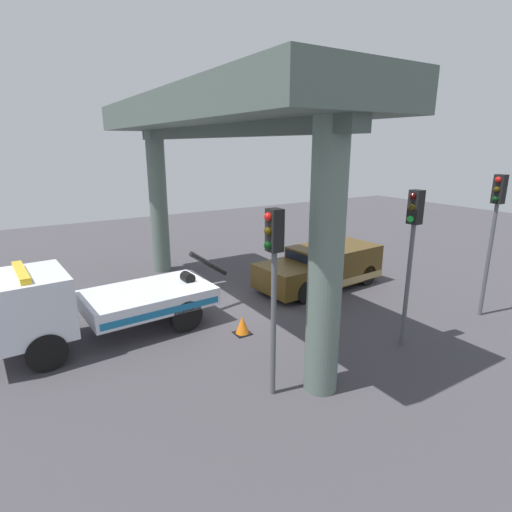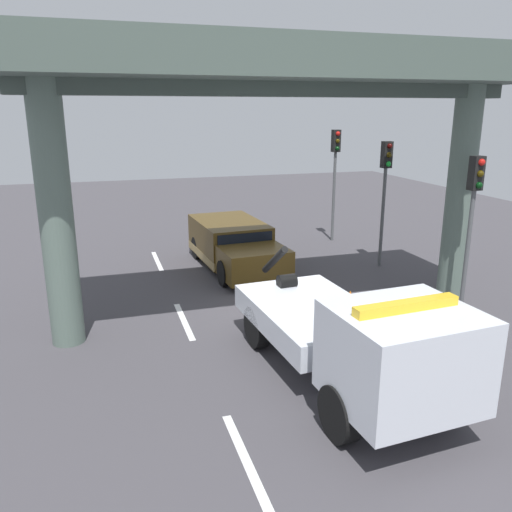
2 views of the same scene
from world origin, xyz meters
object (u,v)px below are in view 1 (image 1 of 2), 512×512
at_px(tow_truck_white, 83,303).
at_px(traffic_cone_orange, 242,326).
at_px(towed_van_green, 324,267).
at_px(traffic_light_mid, 273,264).
at_px(traffic_light_near, 495,216).
at_px(traffic_light_far, 412,235).

height_order(tow_truck_white, traffic_cone_orange, tow_truck_white).
xyz_separation_m(towed_van_green, traffic_cone_orange, (5.00, 2.06, -0.51)).
bearing_deg(traffic_light_mid, traffic_cone_orange, -107.59).
bearing_deg(traffic_light_near, tow_truck_white, -23.31).
bearing_deg(traffic_cone_orange, traffic_light_far, 139.57).
bearing_deg(traffic_cone_orange, tow_truck_white, -25.97).
bearing_deg(traffic_light_mid, tow_truck_white, -57.88).
relative_size(traffic_light_far, traffic_light_mid, 1.03).
bearing_deg(towed_van_green, tow_truck_white, 0.36).
height_order(traffic_light_far, traffic_cone_orange, traffic_light_far).
height_order(traffic_light_near, traffic_light_far, traffic_light_near).
xyz_separation_m(traffic_light_mid, traffic_cone_orange, (-0.96, -3.02, -2.87)).
xyz_separation_m(traffic_light_near, traffic_light_mid, (8.50, 0.00, -0.26)).
xyz_separation_m(tow_truck_white, towed_van_green, (-9.10, -0.06, -0.42)).
distance_m(tow_truck_white, traffic_light_far, 9.37).
xyz_separation_m(towed_van_green, traffic_light_far, (1.45, 5.08, 2.45)).
distance_m(traffic_light_near, traffic_cone_orange, 8.71).
distance_m(towed_van_green, traffic_light_mid, 8.17).
bearing_deg(traffic_light_far, traffic_cone_orange, -40.43).
xyz_separation_m(towed_van_green, traffic_light_near, (-2.55, 5.08, 2.62)).
distance_m(towed_van_green, traffic_light_far, 5.82).
xyz_separation_m(traffic_light_far, traffic_cone_orange, (3.54, -3.02, -2.96)).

